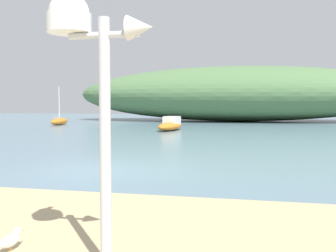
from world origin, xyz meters
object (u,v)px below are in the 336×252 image
at_px(sailboat_far_left, 59,121).
at_px(seagull_near_waterline, 11,239).
at_px(mast_structure, 84,46).
at_px(motorboat_near_shore, 171,125).

height_order(sailboat_far_left, seagull_near_waterline, sailboat_far_left).
bearing_deg(seagull_near_waterline, mast_structure, -11.32).
distance_m(motorboat_near_shore, seagull_near_waterline, 23.04).
xyz_separation_m(sailboat_far_left, seagull_near_waterline, (14.31, -27.82, -0.00)).
bearing_deg(mast_structure, seagull_near_waterline, 168.68).
xyz_separation_m(mast_structure, sailboat_far_left, (-15.39, 28.03, -2.22)).
relative_size(mast_structure, seagull_near_waterline, 7.90).
bearing_deg(motorboat_near_shore, seagull_near_waterline, -83.47).
distance_m(sailboat_far_left, motorboat_near_shore, 12.68).
relative_size(mast_structure, motorboat_near_shore, 0.73).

